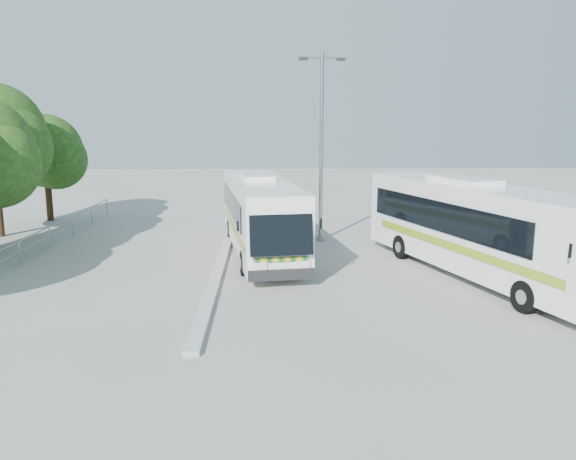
{
  "coord_description": "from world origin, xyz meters",
  "views": [
    {
      "loc": [
        -0.5,
        -18.4,
        5.38
      ],
      "look_at": [
        0.29,
        2.04,
        1.49
      ],
      "focal_mm": 35.0,
      "sensor_mm": 36.0,
      "label": 1
    }
  ],
  "objects_px": {
    "tree_far_e": "(46,151)",
    "lamppost": "(321,140)",
    "coach_adjacent": "(478,227)",
    "coach_main": "(260,213)"
  },
  "relations": [
    {
      "from": "tree_far_e",
      "to": "coach_main",
      "type": "bearing_deg",
      "value": -35.64
    },
    {
      "from": "tree_far_e",
      "to": "coach_adjacent",
      "type": "bearing_deg",
      "value": -32.81
    },
    {
      "from": "coach_adjacent",
      "to": "lamppost",
      "type": "relative_size",
      "value": 1.42
    },
    {
      "from": "tree_far_e",
      "to": "lamppost",
      "type": "bearing_deg",
      "value": -22.7
    },
    {
      "from": "coach_main",
      "to": "lamppost",
      "type": "relative_size",
      "value": 1.34
    },
    {
      "from": "coach_main",
      "to": "coach_adjacent",
      "type": "height_order",
      "value": "coach_adjacent"
    },
    {
      "from": "tree_far_e",
      "to": "coach_adjacent",
      "type": "distance_m",
      "value": 23.36
    },
    {
      "from": "tree_far_e",
      "to": "lamppost",
      "type": "xyz_separation_m",
      "value": [
        14.63,
        -6.12,
        0.77
      ]
    },
    {
      "from": "coach_adjacent",
      "to": "lamppost",
      "type": "distance_m",
      "value": 8.63
    },
    {
      "from": "tree_far_e",
      "to": "coach_main",
      "type": "xyz_separation_m",
      "value": [
        11.85,
        -8.5,
        -2.2
      ]
    }
  ]
}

